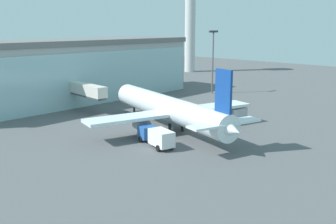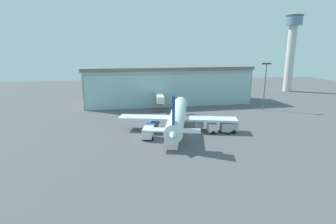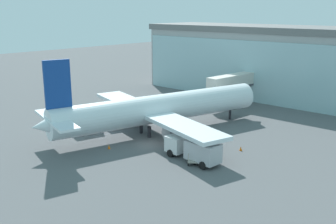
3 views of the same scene
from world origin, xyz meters
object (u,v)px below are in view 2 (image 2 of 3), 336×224
airplane (178,116)px  baggage_cart (225,131)px  jet_bridge (160,98)px  apron_light_mast (265,82)px  control_tower (291,45)px  catering_truck (149,131)px  safety_cone_nose (186,139)px  safety_cone_wingtip (222,124)px  fuel_truck (224,127)px

airplane → baggage_cart: (11.08, -4.95, -3.02)m
jet_bridge → apron_light_mast: bearing=-93.8°
control_tower → baggage_cart: size_ratio=11.16×
baggage_cart → jet_bridge: bearing=-11.9°
airplane → jet_bridge: bearing=19.3°
apron_light_mast → control_tower: bearing=48.6°
apron_light_mast → catering_truck: size_ratio=2.08×
apron_light_mast → catering_truck: bearing=-151.2°
catering_truck → control_tower: bearing=-37.6°
apron_light_mast → safety_cone_nose: size_ratio=28.76×
jet_bridge → apron_light_mast: (34.98, -4.61, 5.29)m
airplane → catering_truck: size_ratio=4.63×
apron_light_mast → catering_truck: (-40.88, -22.50, -8.12)m
control_tower → safety_cone_wingtip: control_tower is taller
jet_bridge → baggage_cart: jet_bridge is taller
control_tower → apron_light_mast: control_tower is taller
control_tower → baggage_cart: bearing=-132.6°
control_tower → safety_cone_wingtip: (-52.68, -52.05, -21.83)m
jet_bridge → baggage_cart: size_ratio=4.19×
catering_truck → fuel_truck: size_ratio=1.03×
jet_bridge → safety_cone_wingtip: size_ratio=24.37×
control_tower → safety_cone_nose: control_tower is taller
control_tower → safety_cone_nose: bearing=-136.0°
safety_cone_nose → safety_cone_wingtip: 16.62m
safety_cone_wingtip → fuel_truck: bearing=-106.8°
control_tower → jet_bridge: bearing=-154.6°
catering_truck → apron_light_mast: bearing=-47.7°
airplane → baggage_cart: 12.51m
catering_truck → baggage_cart: (18.90, 0.11, -0.97)m
fuel_truck → catering_truck: bearing=4.4°
jet_bridge → fuel_truck: 29.70m
apron_light_mast → baggage_cart: bearing=-134.5°
baggage_cart → safety_cone_nose: baggage_cart is taller
jet_bridge → catering_truck: (-5.89, -27.11, -2.83)m
catering_truck → baggage_cart: 18.92m
jet_bridge → fuel_truck: size_ratio=1.81×
jet_bridge → safety_cone_wingtip: jet_bridge is taller
fuel_truck → safety_cone_nose: (-10.46, -4.25, -1.19)m
jet_bridge → airplane: (1.92, -22.06, -0.78)m
safety_cone_wingtip → safety_cone_nose: bearing=-138.7°
catering_truck → jet_bridge: bearing=1.2°
jet_bridge → apron_light_mast: apron_light_mast is taller
airplane → baggage_cart: size_ratio=11.03×
control_tower → catering_truck: (-73.21, -59.14, -20.63)m
airplane → catering_truck: (-7.82, -5.06, -2.06)m
airplane → fuel_truck: (10.68, -4.69, -2.06)m
catering_truck → safety_cone_nose: (8.04, -3.88, -1.19)m
jet_bridge → safety_cone_nose: (2.15, -30.99, -4.03)m
apron_light_mast → airplane: size_ratio=0.45×
apron_light_mast → baggage_cart: (-21.98, -22.39, -9.09)m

